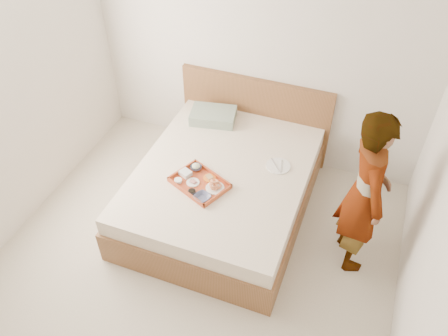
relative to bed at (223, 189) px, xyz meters
name	(u,v)px	position (x,y,z in m)	size (l,w,h in m)	color
ground	(181,287)	(-0.01, -1.00, -0.27)	(3.50, 4.00, 0.01)	beige
wall_back	(258,46)	(-0.01, 1.00, 1.04)	(3.50, 0.01, 2.60)	silver
wall_right	(442,255)	(1.74, -1.00, 1.04)	(0.01, 4.00, 2.60)	silver
bed	(223,189)	(0.00, 0.00, 0.00)	(1.65, 2.00, 0.53)	brown
headboard	(254,117)	(0.00, 0.97, 0.21)	(1.65, 0.06, 0.95)	brown
pillow	(213,116)	(-0.37, 0.69, 0.32)	(0.46, 0.32, 0.11)	#97A498
tray	(199,183)	(-0.13, -0.26, 0.29)	(0.49, 0.36, 0.04)	#AE4D24
prawn_plate	(215,188)	(0.03, -0.27, 0.28)	(0.17, 0.17, 0.01)	white
navy_bowl_big	(202,197)	(-0.03, -0.43, 0.30)	(0.14, 0.14, 0.03)	#141B46
sauce_dish	(192,192)	(-0.14, -0.40, 0.29)	(0.07, 0.07, 0.03)	black
meat_plate	(193,182)	(-0.18, -0.28, 0.28)	(0.12, 0.12, 0.01)	white
bread_plate	(210,178)	(-0.06, -0.17, 0.28)	(0.12, 0.12, 0.01)	orange
salad_bowl	(196,168)	(-0.23, -0.10, 0.30)	(0.11, 0.11, 0.03)	#141B46
plastic_tub	(185,173)	(-0.29, -0.21, 0.30)	(0.10, 0.08, 0.04)	silver
cheese_round	(178,181)	(-0.32, -0.31, 0.29)	(0.07, 0.07, 0.02)	white
dinner_plate	(278,166)	(0.48, 0.22, 0.27)	(0.23, 0.23, 0.01)	white
person	(365,194)	(1.28, -0.13, 0.53)	(0.58, 0.38, 1.59)	white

